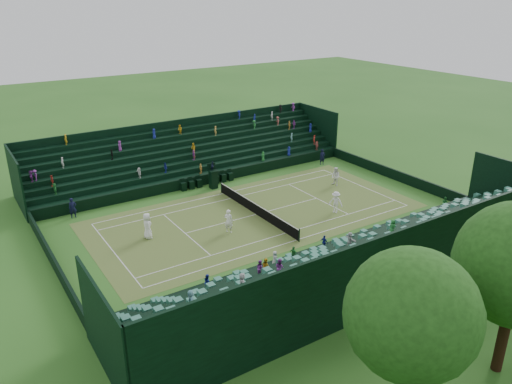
% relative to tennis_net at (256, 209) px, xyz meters
% --- Properties ---
extents(ground, '(160.00, 160.00, 0.00)m').
position_rel_tennis_net_xyz_m(ground, '(0.00, 0.00, -0.53)').
color(ground, '#2B621F').
rests_on(ground, ground).
extents(court_surface, '(12.97, 26.77, 0.01)m').
position_rel_tennis_net_xyz_m(court_surface, '(0.00, 0.00, -0.52)').
color(court_surface, '#3E7D29').
rests_on(court_surface, ground).
extents(perimeter_wall_north, '(17.17, 0.20, 1.00)m').
position_rel_tennis_net_xyz_m(perimeter_wall_north, '(0.00, 15.88, -0.03)').
color(perimeter_wall_north, black).
rests_on(perimeter_wall_north, ground).
extents(perimeter_wall_south, '(17.17, 0.20, 1.00)m').
position_rel_tennis_net_xyz_m(perimeter_wall_south, '(0.00, -15.88, -0.03)').
color(perimeter_wall_south, black).
rests_on(perimeter_wall_south, ground).
extents(perimeter_wall_east, '(0.20, 31.77, 1.00)m').
position_rel_tennis_net_xyz_m(perimeter_wall_east, '(8.48, 0.00, -0.03)').
color(perimeter_wall_east, black).
rests_on(perimeter_wall_east, ground).
extents(perimeter_wall_west, '(0.20, 31.77, 1.00)m').
position_rel_tennis_net_xyz_m(perimeter_wall_west, '(-8.48, 0.00, -0.03)').
color(perimeter_wall_west, black).
rests_on(perimeter_wall_west, ground).
extents(north_grandstand, '(6.60, 32.00, 4.90)m').
position_rel_tennis_net_xyz_m(north_grandstand, '(12.66, 0.00, 1.02)').
color(north_grandstand, black).
rests_on(north_grandstand, ground).
extents(south_grandstand, '(6.60, 32.00, 4.90)m').
position_rel_tennis_net_xyz_m(south_grandstand, '(-12.66, 0.00, 1.02)').
color(south_grandstand, black).
rests_on(south_grandstand, ground).
extents(tennis_net, '(11.67, 0.10, 1.06)m').
position_rel_tennis_net_xyz_m(tennis_net, '(0.00, 0.00, 0.00)').
color(tennis_net, black).
rests_on(tennis_net, ground).
extents(umpire_chair, '(0.83, 0.83, 2.60)m').
position_rel_tennis_net_xyz_m(umpire_chair, '(-7.25, -0.04, 0.58)').
color(umpire_chair, black).
rests_on(umpire_chair, ground).
extents(courtside_chairs, '(0.51, 5.48, 1.10)m').
position_rel_tennis_net_xyz_m(courtside_chairs, '(-8.20, -0.17, -0.11)').
color(courtside_chairs, black).
rests_on(courtside_chairs, ground).
extents(player_near_west, '(1.02, 0.70, 2.00)m').
position_rel_tennis_net_xyz_m(player_near_west, '(-0.79, -9.03, 0.48)').
color(player_near_west, white).
rests_on(player_near_west, ground).
extents(player_near_east, '(0.82, 0.78, 1.89)m').
position_rel_tennis_net_xyz_m(player_near_east, '(1.62, -3.52, 0.42)').
color(player_near_east, white).
rests_on(player_near_east, ground).
extents(player_far_west, '(0.94, 0.77, 1.78)m').
position_rel_tennis_net_xyz_m(player_far_west, '(-1.54, 9.94, 0.37)').
color(player_far_west, white).
rests_on(player_far_west, ground).
extents(player_far_east, '(1.39, 1.21, 1.86)m').
position_rel_tennis_net_xyz_m(player_far_east, '(3.22, 5.74, 0.40)').
color(player_far_east, white).
rests_on(player_far_east, ground).
extents(line_judge_north, '(0.55, 0.69, 1.66)m').
position_rel_tennis_net_xyz_m(line_judge_north, '(-7.08, 12.97, 0.30)').
color(line_judge_north, black).
rests_on(line_judge_north, ground).
extents(line_judge_south, '(0.42, 0.63, 1.68)m').
position_rel_tennis_net_xyz_m(line_judge_south, '(-7.56, -12.71, 0.32)').
color(line_judge_south, black).
rests_on(line_judge_south, ground).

